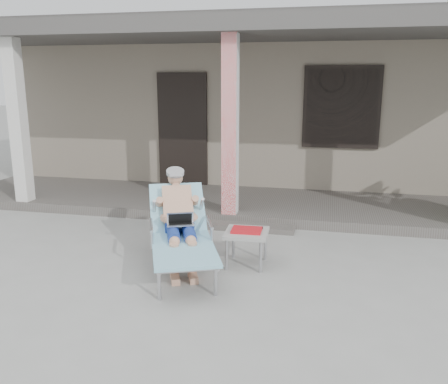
# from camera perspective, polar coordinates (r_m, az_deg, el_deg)

# --- Properties ---
(ground) EXTENTS (60.00, 60.00, 0.00)m
(ground) POSITION_cam_1_polar(r_m,az_deg,el_deg) (5.30, -4.14, -10.34)
(ground) COLOR #9E9E99
(ground) RESTS_ON ground
(house) EXTENTS (10.40, 5.40, 3.30)m
(house) POSITION_cam_1_polar(r_m,az_deg,el_deg) (11.23, 5.39, 11.02)
(house) COLOR gray
(house) RESTS_ON ground
(porch_deck) EXTENTS (10.00, 2.00, 0.15)m
(porch_deck) POSITION_cam_1_polar(r_m,az_deg,el_deg) (8.03, 1.97, -1.39)
(porch_deck) COLOR #605B56
(porch_deck) RESTS_ON ground
(porch_overhang) EXTENTS (10.00, 2.30, 2.85)m
(porch_overhang) POSITION_cam_1_polar(r_m,az_deg,el_deg) (7.74, 2.06, 18.31)
(porch_overhang) COLOR silver
(porch_overhang) RESTS_ON porch_deck
(porch_step) EXTENTS (2.00, 0.30, 0.07)m
(porch_step) POSITION_cam_1_polar(r_m,az_deg,el_deg) (6.96, 0.21, -4.06)
(porch_step) COLOR #605B56
(porch_step) RESTS_ON ground
(lounger) EXTENTS (1.25, 1.81, 1.14)m
(lounger) POSITION_cam_1_polar(r_m,az_deg,el_deg) (5.41, -5.35, -1.95)
(lounger) COLOR #B7B7BC
(lounger) RESTS_ON ground
(side_table) EXTENTS (0.51, 0.51, 0.44)m
(side_table) POSITION_cam_1_polar(r_m,az_deg,el_deg) (5.53, 2.74, -5.14)
(side_table) COLOR #A1A19C
(side_table) RESTS_ON ground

